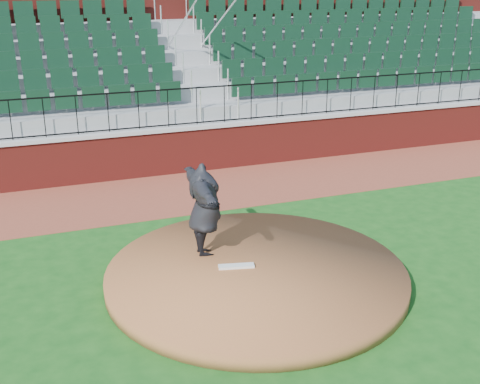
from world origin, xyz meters
name	(u,v)px	position (x,y,z in m)	size (l,w,h in m)	color
ground	(270,289)	(0.00, 0.00, 0.00)	(90.00, 90.00, 0.00)	#164D16
warning_track	(186,191)	(0.00, 5.40, 0.01)	(34.00, 3.20, 0.01)	brown
field_wall	(170,152)	(0.00, 7.00, 0.60)	(34.00, 0.35, 1.20)	maroon
wall_cap	(169,129)	(0.00, 7.00, 1.25)	(34.00, 0.45, 0.10)	#B7B7B7
wall_railing	(168,108)	(0.00, 7.00, 1.80)	(34.00, 0.05, 1.00)	black
seating_stands	(146,74)	(0.00, 9.72, 2.30)	(34.00, 5.10, 4.60)	gray
concourse_wall	(127,49)	(0.00, 12.52, 2.75)	(34.00, 0.50, 5.50)	maroon
pitchers_mound	(256,275)	(-0.11, 0.36, 0.12)	(5.34, 5.34, 0.25)	brown
pitching_rubber	(236,266)	(-0.43, 0.54, 0.27)	(0.64, 0.16, 0.04)	white
pitcher	(205,209)	(-0.78, 1.27, 1.14)	(2.18, 0.59, 1.77)	black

